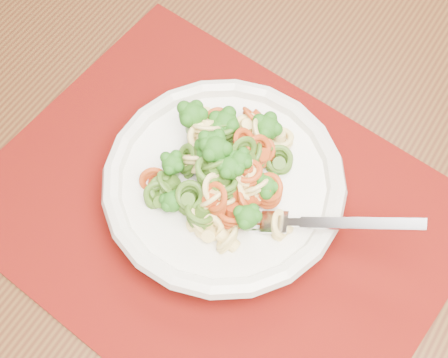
% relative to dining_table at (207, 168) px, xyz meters
% --- Properties ---
extents(dining_table, '(1.53, 1.11, 0.70)m').
position_rel_dining_table_xyz_m(dining_table, '(0.00, 0.00, 0.00)').
color(dining_table, '#503216').
rests_on(dining_table, ground).
extents(placemat, '(0.52, 0.45, 0.00)m').
position_rel_dining_table_xyz_m(placemat, '(0.05, -0.09, 0.09)').
color(placemat, '#5F1204').
rests_on(placemat, dining_table).
extents(pasta_bowl, '(0.24, 0.24, 0.05)m').
position_rel_dining_table_xyz_m(pasta_bowl, '(0.05, -0.07, 0.12)').
color(pasta_bowl, silver).
rests_on(pasta_bowl, placemat).
extents(pasta_broccoli_heap, '(0.20, 0.20, 0.06)m').
position_rel_dining_table_xyz_m(pasta_broccoli_heap, '(0.05, -0.07, 0.14)').
color(pasta_broccoli_heap, '#F2D677').
rests_on(pasta_broccoli_heap, pasta_bowl).
extents(fork, '(0.18, 0.07, 0.08)m').
position_rel_dining_table_xyz_m(fork, '(0.12, -0.09, 0.14)').
color(fork, silver).
rests_on(fork, pasta_bowl).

